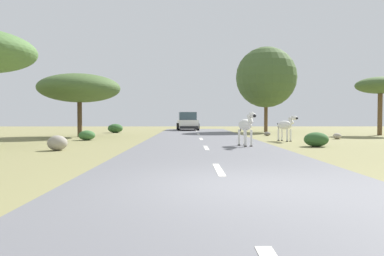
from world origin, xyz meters
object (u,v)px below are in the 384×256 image
at_px(car_0, 187,122).
at_px(rock_1, 267,134).
at_px(zebra_2, 286,125).
at_px(rock_3, 57,143).
at_px(rock_2, 337,136).
at_px(zebra_0, 246,125).
at_px(bush_2, 115,128).
at_px(bush_1, 316,139).
at_px(bush_4, 87,135).
at_px(tree_1, 79,88).
at_px(tree_3, 266,77).
at_px(tree_2, 380,86).

distance_m(car_0, rock_1, 11.58).
height_order(zebra_2, rock_3, zebra_2).
distance_m(zebra_2, rock_1, 5.85).
xyz_separation_m(car_0, rock_2, (8.86, -13.96, -0.67)).
xyz_separation_m(zebra_0, bush_2, (-8.53, 14.62, -0.56)).
relative_size(zebra_2, bush_2, 1.15).
height_order(bush_1, bush_4, bush_1).
height_order(car_0, bush_1, car_0).
distance_m(tree_1, bush_4, 4.99).
xyz_separation_m(bush_1, rock_1, (-0.09, 9.32, -0.17)).
bearing_deg(tree_1, rock_2, -9.83).
height_order(zebra_0, tree_1, tree_1).
relative_size(tree_1, tree_3, 0.71).
distance_m(tree_2, tree_3, 9.22).
bearing_deg(bush_1, rock_1, 90.56).
xyz_separation_m(car_0, bush_4, (-5.55, -14.95, -0.57)).
bearing_deg(zebra_2, rock_1, -122.31).
bearing_deg(bush_2, bush_1, -50.80).
relative_size(tree_2, rock_2, 8.62).
height_order(bush_2, bush_4, bush_2).
distance_m(bush_1, rock_2, 6.34).
height_order(bush_4, rock_3, rock_3).
relative_size(car_0, tree_2, 1.07).
bearing_deg(bush_1, car_0, 106.28).
distance_m(zebra_0, bush_4, 9.46).
bearing_deg(rock_3, rock_1, 46.49).
height_order(car_0, rock_3, car_0).
bearing_deg(rock_2, zebra_2, -151.25).
bearing_deg(zebra_2, zebra_0, 25.21).
bearing_deg(zebra_0, tree_3, -120.36).
relative_size(bush_4, rock_1, 1.95).
xyz_separation_m(zebra_2, car_0, (-5.29, 15.92, 0.01)).
xyz_separation_m(tree_3, rock_1, (-1.34, -6.69, -4.65)).
distance_m(bush_1, bush_4, 12.09).
bearing_deg(zebra_2, bush_1, 66.82).
bearing_deg(bush_1, rock_2, 59.76).
distance_m(tree_3, bush_2, 13.74).
xyz_separation_m(zebra_0, car_0, (-2.56, 19.77, -0.08)).
height_order(bush_1, bush_2, bush_2).
xyz_separation_m(zebra_0, rock_1, (3.02, 9.65, -0.79)).
bearing_deg(bush_1, tree_2, 50.92).
height_order(tree_2, rock_2, tree_2).
distance_m(zebra_2, car_0, 16.78).
height_order(zebra_0, rock_2, zebra_0).
height_order(car_0, tree_2, tree_2).
bearing_deg(car_0, rock_1, 114.90).
xyz_separation_m(zebra_0, tree_1, (-9.64, 8.57, 2.26)).
bearing_deg(tree_3, bush_4, -137.26).
height_order(zebra_2, car_0, car_0).
relative_size(bush_4, rock_3, 1.21).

